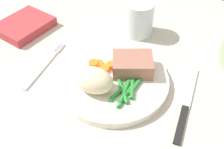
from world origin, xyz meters
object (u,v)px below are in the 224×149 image
dinner_plate (112,81)px  knife (186,104)px  fork (45,65)px  water_glass (139,20)px  meat_portion (133,64)px  napkin (24,25)px

dinner_plate → knife: (15.67, -0.29, -0.60)cm
fork → water_glass: (15.82, 19.88, 3.56)cm
fork → knife: knife is taller
meat_portion → knife: bearing=-17.8°
napkin → dinner_plate: bearing=-20.2°
fork → napkin: bearing=143.0°
meat_portion → fork: size_ratio=0.50×
meat_portion → fork: meat_portion is taller
dinner_plate → water_glass: size_ratio=2.73×
dinner_plate → fork: (-16.19, -0.26, -0.60)cm
fork → knife: (31.86, -0.03, -0.00)cm
dinner_plate → water_glass: bearing=91.1°
meat_portion → napkin: meat_portion is taller
dinner_plate → knife: 15.69cm
knife → napkin: size_ratio=1.55×
dinner_plate → napkin: 30.53cm
knife → water_glass: bearing=133.3°
knife → meat_portion: bearing=166.6°
knife → water_glass: 25.81cm
meat_portion → fork: 20.03cm
fork → napkin: 16.51cm
meat_portion → napkin: size_ratio=0.63×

